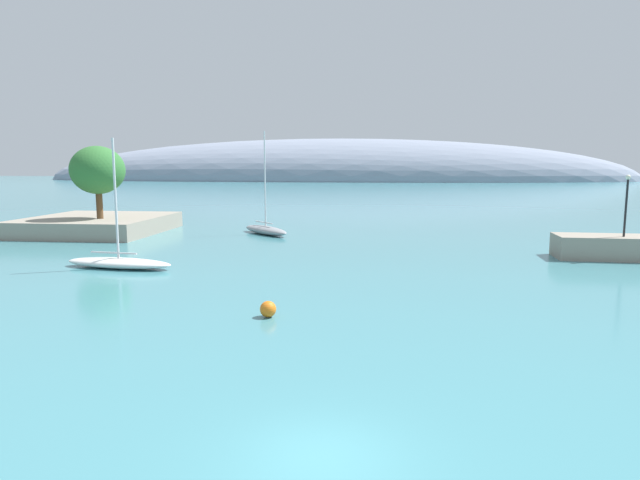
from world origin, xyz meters
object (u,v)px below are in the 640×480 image
tree_clump_shore (98,170)px  harbor_lamp_post (627,199)px  mooring_buoy_orange (268,309)px  sailboat_white_near_shore (119,262)px  sailboat_grey_mid_mooring (266,229)px

tree_clump_shore → harbor_lamp_post: bearing=-11.4°
mooring_buoy_orange → sailboat_white_near_shore: bearing=139.7°
sailboat_grey_mid_mooring → sailboat_white_near_shore: bearing=-61.3°
tree_clump_shore → sailboat_white_near_shore: bearing=-58.5°
tree_clump_shore → sailboat_white_near_shore: tree_clump_shore is taller
tree_clump_shore → harbor_lamp_post: 47.29m
mooring_buoy_orange → harbor_lamp_post: bearing=38.1°
sailboat_grey_mid_mooring → mooring_buoy_orange: bearing=-31.1°
tree_clump_shore → sailboat_white_near_shore: (10.26, -16.72, -6.09)m
sailboat_white_near_shore → sailboat_grey_mid_mooring: bearing=79.4°
tree_clump_shore → sailboat_grey_mid_mooring: sailboat_grey_mid_mooring is taller
tree_clump_shore → sailboat_grey_mid_mooring: 17.72m
tree_clump_shore → harbor_lamp_post: (46.31, -9.36, -1.95)m
sailboat_grey_mid_mooring → harbor_lamp_post: sailboat_grey_mid_mooring is taller
tree_clump_shore → sailboat_grey_mid_mooring: (16.48, 2.53, -6.01)m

